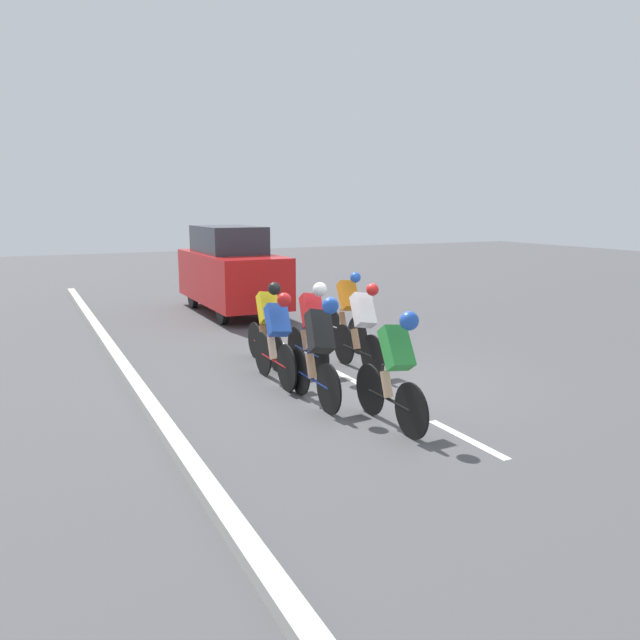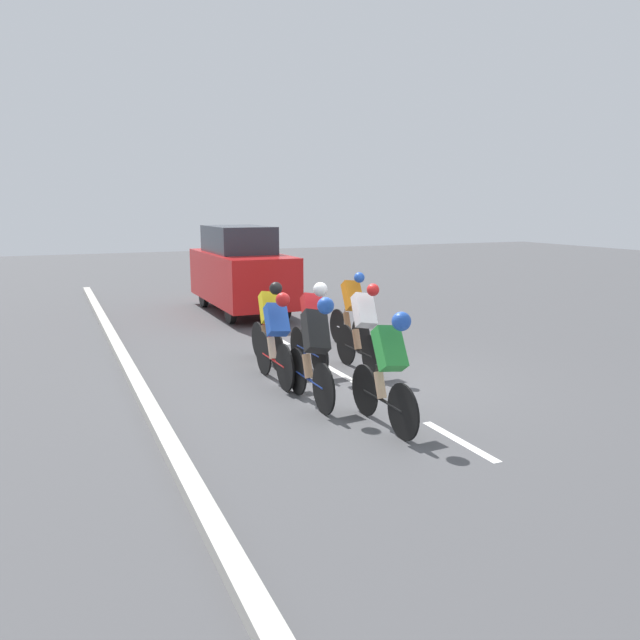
# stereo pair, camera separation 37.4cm
# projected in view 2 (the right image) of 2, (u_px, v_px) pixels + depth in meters

# --- Properties ---
(ground_plane) EXTENTS (60.00, 60.00, 0.00)m
(ground_plane) POSITION_uv_depth(u_px,v_px,m) (351.00, 380.00, 9.97)
(ground_plane) COLOR #4C4C4F
(lane_stripe_near) EXTENTS (0.12, 1.40, 0.01)m
(lane_stripe_near) POSITION_uv_depth(u_px,v_px,m) (459.00, 441.00, 7.37)
(lane_stripe_near) COLOR white
(lane_stripe_near) RESTS_ON ground
(lane_stripe_mid) EXTENTS (0.12, 1.40, 0.01)m
(lane_stripe_mid) POSITION_uv_depth(u_px,v_px,m) (342.00, 375.00, 10.26)
(lane_stripe_mid) COLOR white
(lane_stripe_mid) RESTS_ON ground
(lane_stripe_far) EXTENTS (0.12, 1.40, 0.01)m
(lane_stripe_far) POSITION_uv_depth(u_px,v_px,m) (276.00, 338.00, 13.14)
(lane_stripe_far) COLOR white
(lane_stripe_far) RESTS_ON ground
(curb) EXTENTS (0.20, 25.07, 0.14)m
(curb) POSITION_uv_depth(u_px,v_px,m) (142.00, 394.00, 8.98)
(curb) COLOR beige
(curb) RESTS_ON ground
(cyclist_orange) EXTENTS (0.37, 1.71, 1.52)m
(cyclist_orange) POSITION_uv_depth(u_px,v_px,m) (351.00, 309.00, 11.99)
(cyclist_orange) COLOR black
(cyclist_orange) RESTS_ON ground
(cyclist_green) EXTENTS (0.37, 1.66, 1.52)m
(cyclist_green) POSITION_uv_depth(u_px,v_px,m) (388.00, 366.00, 7.65)
(cyclist_green) COLOR black
(cyclist_green) RESTS_ON ground
(cyclist_white) EXTENTS (0.40, 1.69, 1.52)m
(cyclist_white) POSITION_uv_depth(u_px,v_px,m) (362.00, 326.00, 10.30)
(cyclist_white) COLOR black
(cyclist_white) RESTS_ON ground
(cyclist_red) EXTENTS (0.40, 1.61, 1.53)m
(cyclist_red) POSITION_uv_depth(u_px,v_px,m) (312.00, 323.00, 10.36)
(cyclist_red) COLOR black
(cyclist_red) RESTS_ON ground
(cyclist_black) EXTENTS (0.42, 1.65, 1.55)m
(cyclist_black) POSITION_uv_depth(u_px,v_px,m) (314.00, 348.00, 8.56)
(cyclist_black) COLOR black
(cyclist_black) RESTS_ON ground
(cyclist_blue) EXTENTS (0.37, 1.72, 1.47)m
(cyclist_blue) POSITION_uv_depth(u_px,v_px,m) (276.00, 336.00, 9.64)
(cyclist_blue) COLOR black
(cyclist_blue) RESTS_ON ground
(cyclist_yellow) EXTENTS (0.38, 1.70, 1.49)m
(cyclist_yellow) POSITION_uv_depth(u_px,v_px,m) (269.00, 321.00, 10.78)
(cyclist_yellow) COLOR black
(cyclist_yellow) RESTS_ON ground
(support_car) EXTENTS (1.70, 4.35, 2.23)m
(support_car) POSITION_uv_depth(u_px,v_px,m) (241.00, 270.00, 16.08)
(support_car) COLOR black
(support_car) RESTS_ON ground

